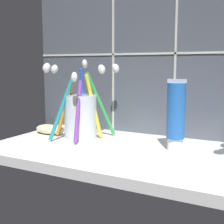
% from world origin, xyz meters
% --- Properties ---
extents(sink_counter, '(0.67, 0.32, 0.02)m').
position_xyz_m(sink_counter, '(0.00, 0.00, 0.01)').
color(sink_counter, white).
rests_on(sink_counter, ground).
extents(tile_wall_backsplash, '(0.77, 0.02, 0.59)m').
position_xyz_m(tile_wall_backsplash, '(0.00, 0.16, 0.29)').
color(tile_wall_backsplash, '#4C515B').
rests_on(tile_wall_backsplash, ground).
extents(toothbrush_cup, '(0.15, 0.15, 0.19)m').
position_xyz_m(toothbrush_cup, '(-0.18, 0.04, 0.08)').
color(toothbrush_cup, silver).
rests_on(toothbrush_cup, sink_counter).
extents(toothpaste_tube, '(0.04, 0.04, 0.15)m').
position_xyz_m(toothpaste_tube, '(0.05, 0.04, 0.09)').
color(toothpaste_tube, white).
rests_on(toothpaste_tube, sink_counter).
extents(soap_bar, '(0.08, 0.04, 0.02)m').
position_xyz_m(soap_bar, '(-0.27, 0.04, 0.03)').
color(soap_bar, beige).
rests_on(soap_bar, sink_counter).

